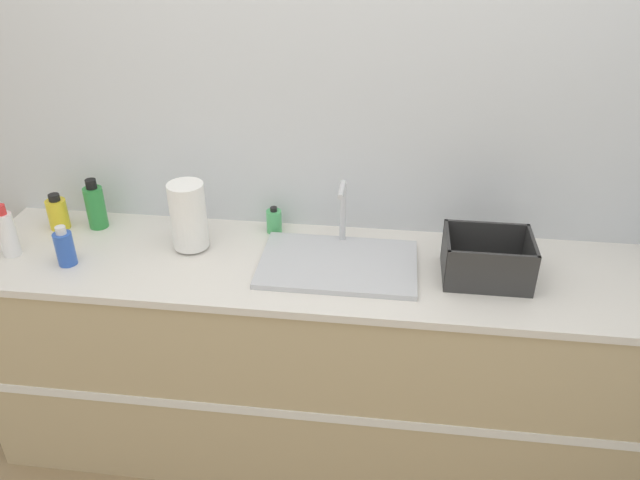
% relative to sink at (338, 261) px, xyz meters
% --- Properties ---
extents(wall_back, '(4.94, 0.06, 2.60)m').
position_rel_sink_xyz_m(wall_back, '(-0.11, 0.33, 0.35)').
color(wall_back, silver).
rests_on(wall_back, ground_plane).
extents(counter_cabinet, '(2.57, 0.61, 0.93)m').
position_rel_sink_xyz_m(counter_cabinet, '(-0.11, 0.00, -0.48)').
color(counter_cabinet, tan).
rests_on(counter_cabinet, ground_plane).
extents(sink, '(0.57, 0.38, 0.27)m').
position_rel_sink_xyz_m(sink, '(0.00, 0.00, 0.00)').
color(sink, silver).
rests_on(sink, counter_cabinet).
extents(paper_towel_roll, '(0.14, 0.14, 0.27)m').
position_rel_sink_xyz_m(paper_towel_roll, '(-0.57, 0.06, 0.12)').
color(paper_towel_roll, '#4C4C51').
rests_on(paper_towel_roll, counter_cabinet).
extents(dish_rack, '(0.30, 0.23, 0.16)m').
position_rel_sink_xyz_m(dish_rack, '(0.53, -0.01, 0.05)').
color(dish_rack, '#2D2D2D').
rests_on(dish_rack, counter_cabinet).
extents(bottle_green, '(0.08, 0.08, 0.21)m').
position_rel_sink_xyz_m(bottle_green, '(-1.00, 0.18, 0.08)').
color(bottle_green, '#2D8C3D').
rests_on(bottle_green, counter_cabinet).
extents(bottle_yellow, '(0.08, 0.08, 0.15)m').
position_rel_sink_xyz_m(bottle_yellow, '(-1.15, 0.15, 0.05)').
color(bottle_yellow, yellow).
rests_on(bottle_yellow, counter_cabinet).
extents(bottle_blue, '(0.07, 0.07, 0.16)m').
position_rel_sink_xyz_m(bottle_blue, '(-0.99, -0.11, 0.05)').
color(bottle_blue, '#2D56B7').
rests_on(bottle_blue, counter_cabinet).
extents(bottle_white_spray, '(0.07, 0.07, 0.21)m').
position_rel_sink_xyz_m(bottle_white_spray, '(-1.23, -0.07, 0.07)').
color(bottle_white_spray, white).
rests_on(bottle_white_spray, counter_cabinet).
extents(soap_dispenser, '(0.06, 0.06, 0.11)m').
position_rel_sink_xyz_m(soap_dispenser, '(-0.28, 0.22, 0.03)').
color(soap_dispenser, '#4CB266').
rests_on(soap_dispenser, counter_cabinet).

